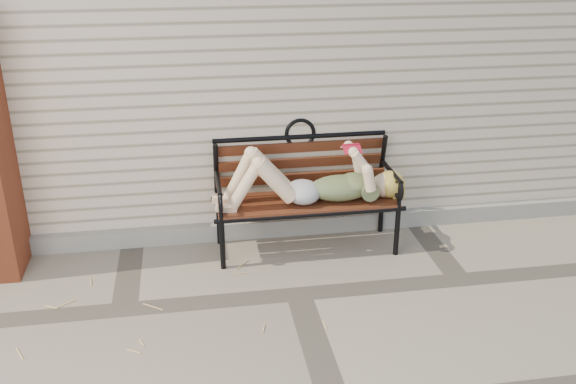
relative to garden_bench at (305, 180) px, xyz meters
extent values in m
plane|color=gray|center=(-0.19, -0.78, -0.58)|extent=(80.00, 80.00, 0.00)
cube|color=beige|center=(-0.19, 2.22, 0.92)|extent=(8.00, 4.00, 3.00)
cube|color=gray|center=(-0.19, 0.19, -0.51)|extent=(8.00, 0.10, 0.15)
cylinder|color=black|center=(-0.70, -0.31, -0.37)|extent=(0.04, 0.04, 0.43)
cylinder|color=black|center=(-0.70, 0.11, -0.37)|extent=(0.04, 0.04, 0.43)
cylinder|color=black|center=(0.70, -0.31, -0.37)|extent=(0.04, 0.04, 0.43)
cylinder|color=black|center=(0.70, 0.11, -0.37)|extent=(0.04, 0.04, 0.43)
cube|color=#5F2518|center=(0.00, -0.10, -0.15)|extent=(1.45, 0.47, 0.03)
cylinder|color=black|center=(0.00, -0.31, -0.17)|extent=(1.52, 0.04, 0.04)
cylinder|color=black|center=(0.00, 0.11, -0.17)|extent=(1.52, 0.04, 0.04)
torus|color=black|center=(0.00, 0.22, 0.32)|extent=(0.26, 0.03, 0.26)
ellipsoid|color=#0B3F4F|center=(0.27, -0.13, -0.04)|extent=(0.51, 0.29, 0.20)
ellipsoid|color=#0B3F4F|center=(0.38, -0.13, 0.00)|extent=(0.25, 0.29, 0.15)
ellipsoid|color=#A7A7AC|center=(-0.04, -0.13, -0.05)|extent=(0.29, 0.32, 0.18)
sphere|color=#FFD7AB|center=(0.64, -0.13, -0.04)|extent=(0.21, 0.21, 0.21)
ellipsoid|color=gold|center=(0.69, -0.13, -0.03)|extent=(0.24, 0.24, 0.22)
cube|color=#A7132A|center=(0.34, -0.13, 0.32)|extent=(0.13, 0.02, 0.02)
cube|color=beige|center=(0.34, -0.17, 0.30)|extent=(0.13, 0.08, 0.05)
cube|color=beige|center=(0.34, -0.09, 0.30)|extent=(0.13, 0.08, 0.05)
cube|color=#A7132A|center=(0.34, -0.17, 0.30)|extent=(0.14, 0.09, 0.05)
cube|color=#A7132A|center=(0.34, -0.09, 0.30)|extent=(0.14, 0.09, 0.05)
cylinder|color=#E4B86F|center=(-0.77, -1.38, -0.57)|extent=(0.02, 0.14, 0.01)
cylinder|color=#E4B86F|center=(-0.68, -0.73, -0.57)|extent=(0.13, 0.12, 0.01)
cylinder|color=#E4B86F|center=(-0.01, -1.15, -0.57)|extent=(0.14, 0.09, 0.01)
cylinder|color=#E4B86F|center=(-0.09, -1.18, -0.57)|extent=(0.10, 0.11, 0.01)
cylinder|color=#E4B86F|center=(-0.04, -0.31, -0.57)|extent=(0.11, 0.13, 0.01)
cylinder|color=#E4B86F|center=(-0.05, -1.41, -0.57)|extent=(0.04, 0.10, 0.01)
cylinder|color=#E4B86F|center=(-1.63, -0.37, -0.57)|extent=(0.10, 0.07, 0.01)
cylinder|color=#E4B86F|center=(-0.64, -1.68, -0.57)|extent=(0.13, 0.12, 0.01)
cylinder|color=#E4B86F|center=(-1.00, -1.26, -0.57)|extent=(0.10, 0.06, 0.01)
cylinder|color=#E4B86F|center=(-1.76, -0.81, -0.57)|extent=(0.12, 0.01, 0.01)
cylinder|color=#E4B86F|center=(-0.65, -1.69, -0.57)|extent=(0.07, 0.07, 0.01)
cylinder|color=#E4B86F|center=(-1.78, -0.77, -0.57)|extent=(0.08, 0.11, 0.01)
cylinder|color=#E4B86F|center=(-0.98, -1.49, -0.57)|extent=(0.08, 0.08, 0.01)
camera|label=1|loc=(-0.91, -4.74, 1.96)|focal=40.00mm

